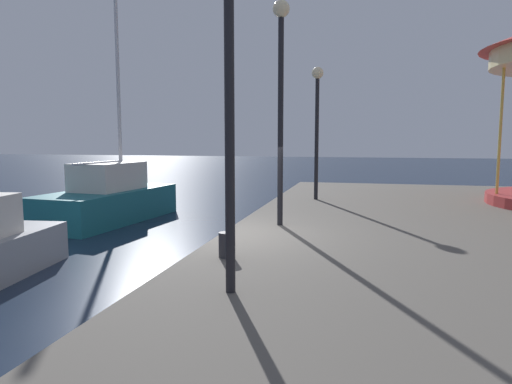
{
  "coord_description": "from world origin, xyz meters",
  "views": [
    {
      "loc": [
        2.77,
        -8.73,
        2.68
      ],
      "look_at": [
        -0.48,
        5.01,
        1.05
      ],
      "focal_mm": 32.65,
      "sensor_mm": 36.0,
      "label": 1
    }
  ],
  "objects": [
    {
      "name": "lamp_post_far_end",
      "position": [
        1.28,
        5.67,
        3.58
      ],
      "size": [
        0.36,
        0.36,
        4.03
      ],
      "color": "black",
      "rests_on": "quay_dock"
    },
    {
      "name": "sailboat_teal",
      "position": [
        -5.36,
        4.74,
        0.74
      ],
      "size": [
        2.63,
        5.36,
        7.93
      ],
      "color": "#19606B",
      "rests_on": "ground"
    },
    {
      "name": "lamp_post_mid_promenade",
      "position": [
        0.97,
        1.13,
        4.0
      ],
      "size": [
        0.36,
        0.36,
        4.74
      ],
      "color": "black",
      "rests_on": "quay_dock"
    },
    {
      "name": "bollard_north",
      "position": [
        0.64,
        -1.8,
        1.0
      ],
      "size": [
        0.24,
        0.24,
        0.4
      ],
      "primitive_type": "cylinder",
      "color": "#2D2D33",
      "rests_on": "quay_dock"
    },
    {
      "name": "lamp_post_near_edge",
      "position": [
        1.19,
        -3.4,
        3.94
      ],
      "size": [
        0.36,
        0.36,
        4.65
      ],
      "color": "black",
      "rests_on": "quay_dock"
    },
    {
      "name": "ground_plane",
      "position": [
        0.0,
        0.0,
        0.0
      ],
      "size": [
        120.0,
        120.0,
        0.0
      ],
      "primitive_type": "plane",
      "color": "#162338"
    }
  ]
}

